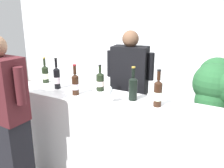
% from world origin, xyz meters
% --- Properties ---
extents(wall_back, '(8.00, 0.10, 2.80)m').
position_xyz_m(wall_back, '(0.00, 2.60, 1.40)').
color(wall_back, silver).
rests_on(wall_back, ground_plane).
extents(counter, '(2.29, 0.53, 1.00)m').
position_xyz_m(counter, '(0.00, 0.00, 0.50)').
color(counter, white).
rests_on(counter, ground_plane).
extents(wine_bottle_0, '(0.08, 0.08, 0.35)m').
position_xyz_m(wine_bottle_0, '(0.52, 0.02, 1.13)').
color(wine_bottle_0, black).
rests_on(wine_bottle_0, counter).
extents(wine_bottle_1, '(0.08, 0.08, 0.29)m').
position_xyz_m(wine_bottle_1, '(-0.18, 0.15, 1.10)').
color(wine_bottle_1, black).
rests_on(wine_bottle_1, counter).
extents(wine_bottle_2, '(0.08, 0.08, 0.33)m').
position_xyz_m(wine_bottle_2, '(0.25, 0.06, 1.13)').
color(wine_bottle_2, black).
rests_on(wine_bottle_2, counter).
extents(wine_bottle_3, '(0.08, 0.08, 0.31)m').
position_xyz_m(wine_bottle_3, '(-0.93, 0.10, 1.11)').
color(wine_bottle_3, black).
rests_on(wine_bottle_3, counter).
extents(wine_bottle_4, '(0.07, 0.07, 0.32)m').
position_xyz_m(wine_bottle_4, '(-0.34, -0.08, 1.11)').
color(wine_bottle_4, black).
rests_on(wine_bottle_4, counter).
extents(wine_bottle_5, '(0.07, 0.07, 0.35)m').
position_xyz_m(wine_bottle_5, '(-0.64, -0.01, 1.12)').
color(wine_bottle_5, black).
rests_on(wine_bottle_5, counter).
extents(wine_glass, '(0.08, 0.08, 0.17)m').
position_xyz_m(wine_glass, '(0.08, -0.13, 1.11)').
color(wine_glass, silver).
rests_on(wine_glass, counter).
extents(person_server, '(0.57, 0.30, 1.63)m').
position_xyz_m(person_server, '(-0.02, 0.58, 0.79)').
color(person_server, black).
rests_on(person_server, ground_plane).
extents(person_guest, '(0.62, 0.26, 1.65)m').
position_xyz_m(person_guest, '(-0.73, -0.66, 0.80)').
color(person_guest, black).
rests_on(person_guest, ground_plane).
extents(potted_shrub, '(0.62, 0.62, 1.31)m').
position_xyz_m(potted_shrub, '(0.96, 0.92, 0.88)').
color(potted_shrub, brown).
rests_on(potted_shrub, ground_plane).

